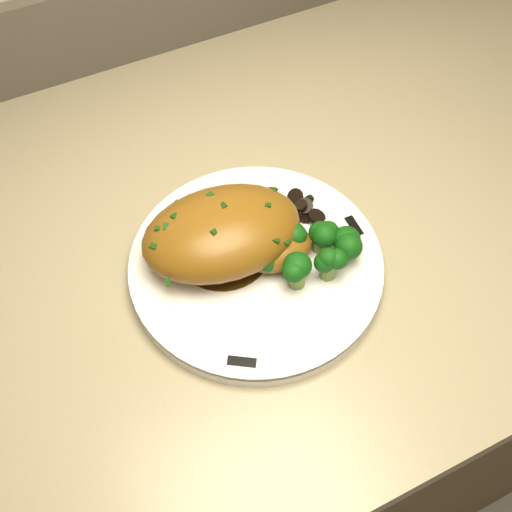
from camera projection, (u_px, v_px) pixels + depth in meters
name	position (u px, v px, depth m)	size (l,w,h in m)	color
counter	(402.00, 305.00, 1.16)	(2.04, 0.67, 1.00)	brown
plate	(256.00, 266.00, 0.68)	(0.27, 0.27, 0.02)	white
rim_accent_0	(354.00, 226.00, 0.69)	(0.03, 0.01, 0.00)	black
rim_accent_1	(172.00, 210.00, 0.71)	(0.03, 0.01, 0.00)	black
rim_accent_2	(242.00, 362.00, 0.60)	(0.03, 0.01, 0.00)	black
gravy_pool	(223.00, 251.00, 0.67)	(0.10, 0.10, 0.00)	#301C08
chicken_breast	(228.00, 234.00, 0.65)	(0.18, 0.13, 0.06)	brown
mushroom_pile	(273.00, 216.00, 0.70)	(0.09, 0.07, 0.02)	black
broccoli_florets	(308.00, 250.00, 0.65)	(0.10, 0.07, 0.04)	olive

